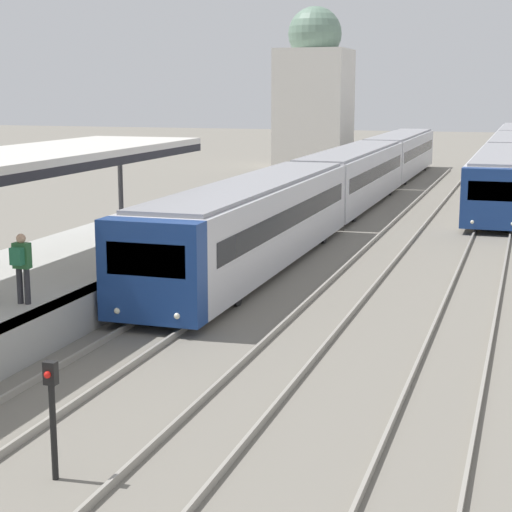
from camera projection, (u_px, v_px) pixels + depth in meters
name	position (u px, v px, depth m)	size (l,w,h in m)	color
person_on_platform	(21.00, 263.00, 19.79)	(0.40, 0.40, 1.66)	#2D2D33
train_near	(352.00, 175.00, 43.52)	(2.68, 49.08, 2.93)	navy
train_far	(510.00, 155.00, 56.81)	(2.68, 47.45, 2.88)	navy
signal_post_near	(52.00, 407.00, 12.99)	(0.20, 0.21, 1.90)	black
distant_domed_building	(314.00, 93.00, 65.37)	(5.27, 5.27, 12.07)	silver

